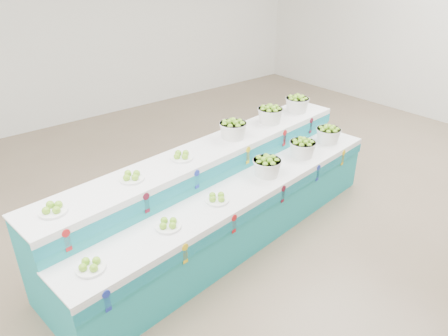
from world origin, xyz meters
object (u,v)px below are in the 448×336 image
(plate_upper_mid, at_px, (131,176))
(basket_upper_right, at_px, (297,103))
(display_stand, at_px, (224,196))
(basket_lower_left, at_px, (267,166))

(plate_upper_mid, xyz_separation_m, basket_upper_right, (2.71, 0.30, 0.07))
(display_stand, height_order, basket_lower_left, display_stand)
(basket_lower_left, distance_m, plate_upper_mid, 1.55)
(basket_lower_left, height_order, basket_upper_right, basket_upper_right)
(plate_upper_mid, bearing_deg, basket_upper_right, 6.35)
(basket_lower_left, xyz_separation_m, basket_upper_right, (1.22, 0.67, 0.30))
(display_stand, distance_m, plate_upper_mid, 1.19)
(display_stand, xyz_separation_m, basket_upper_right, (1.67, 0.45, 0.63))
(basket_lower_left, height_order, plate_upper_mid, plate_upper_mid)
(basket_lower_left, relative_size, plate_upper_mid, 1.32)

